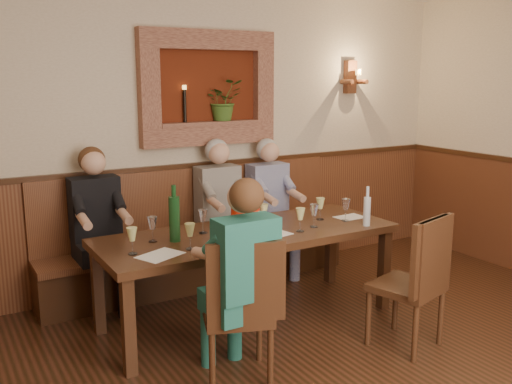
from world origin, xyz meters
TOP-DOWN VIEW (x-y plane):
  - room_shell at (0.00, 0.00)m, footprint 6.04×6.04m
  - wainscoting at (0.00, -0.00)m, footprint 6.02×6.02m
  - wall_niche at (0.24, 2.94)m, footprint 1.36×0.30m
  - wall_sconce at (1.90, 2.93)m, footprint 0.25×0.20m
  - dining_table at (0.00, 1.85)m, footprint 2.40×0.90m
  - bench at (0.00, 2.79)m, footprint 3.00×0.45m
  - chair_near_left at (-0.52, 1.09)m, footprint 0.55×0.55m
  - chair_near_right at (0.78, 0.86)m, footprint 0.55×0.55m
  - person_bench_left at (-0.97, 2.69)m, footprint 0.40×0.50m
  - person_bench_mid at (0.19, 2.69)m, footprint 0.41×0.50m
  - person_bench_right at (0.75, 2.69)m, footprint 0.39×0.48m
  - person_chair_front at (-0.51, 1.07)m, footprint 0.39×0.48m
  - spittoon_bucket at (-0.05, 1.81)m, footprint 0.24×0.24m
  - wine_bottle_green_a at (-0.00, 1.92)m, footprint 0.09×0.09m
  - wine_bottle_green_b at (-0.61, 1.89)m, footprint 0.11×0.11m
  - water_bottle at (0.93, 1.51)m, footprint 0.06×0.06m
  - tasting_sheet_a at (-0.83, 1.62)m, footprint 0.36×0.32m
  - tasting_sheet_b at (0.10, 1.68)m, footprint 0.34×0.27m
  - tasting_sheet_c at (0.99, 1.80)m, footprint 0.26×0.19m
  - tasting_sheet_d at (-0.42, 1.57)m, footprint 0.31×0.27m
  - wine_glass_0 at (-0.99, 1.74)m, footprint 0.08×0.08m
  - wine_glass_1 at (-0.76, 1.96)m, footprint 0.08×0.08m
  - wine_glass_2 at (-0.59, 1.64)m, footprint 0.08×0.08m
  - wine_glass_3 at (-0.34, 1.98)m, footprint 0.08×0.08m
  - wine_glass_4 at (-0.00, 1.75)m, footprint 0.08×0.08m
  - wine_glass_5 at (0.17, 1.90)m, footprint 0.08×0.08m
  - wine_glass_6 at (0.53, 1.69)m, footprint 0.08×0.08m
  - wine_glass_7 at (0.72, 1.86)m, footprint 0.08×0.08m
  - wine_glass_8 at (0.88, 1.72)m, footprint 0.08×0.08m
  - wine_glass_9 at (-0.23, 1.61)m, footprint 0.08×0.08m
  - wine_glass_10 at (0.35, 1.64)m, footprint 0.08×0.08m

SIDE VIEW (x-z plane):
  - chair_near_left at x=-0.52m, z-range -0.21..0.77m
  - chair_near_right at x=0.78m, z-range -0.21..0.79m
  - bench at x=0.00m, z-range -0.23..0.88m
  - person_bench_right at x=0.75m, z-range -0.12..1.24m
  - person_chair_front at x=-0.51m, z-range -0.12..1.24m
  - person_bench_left at x=-0.97m, z-range -0.12..1.27m
  - person_bench_mid at x=0.19m, z-range -0.12..1.27m
  - wainscoting at x=0.00m, z-range 0.01..1.16m
  - dining_table at x=0.00m, z-range 0.30..1.05m
  - tasting_sheet_a at x=-0.83m, z-range 0.75..0.75m
  - tasting_sheet_b at x=0.10m, z-range 0.75..0.75m
  - tasting_sheet_c at x=0.99m, z-range 0.75..0.75m
  - tasting_sheet_d at x=-0.42m, z-range 0.75..0.75m
  - wine_glass_0 at x=-0.99m, z-range 0.75..0.94m
  - wine_glass_1 at x=-0.76m, z-range 0.75..0.94m
  - wine_glass_2 at x=-0.59m, z-range 0.75..0.94m
  - wine_glass_3 at x=-0.34m, z-range 0.75..0.94m
  - wine_glass_4 at x=0.00m, z-range 0.75..0.94m
  - wine_glass_5 at x=0.17m, z-range 0.75..0.94m
  - wine_glass_6 at x=0.53m, z-range 0.75..0.94m
  - wine_glass_7 at x=0.72m, z-range 0.75..0.94m
  - wine_glass_8 at x=0.88m, z-range 0.75..0.94m
  - wine_glass_9 at x=-0.23m, z-range 0.75..0.94m
  - wine_glass_10 at x=0.35m, z-range 0.75..0.94m
  - spittoon_bucket at x=-0.05m, z-range 0.75..1.01m
  - water_bottle at x=0.93m, z-range 0.72..1.05m
  - wine_bottle_green_a at x=0.00m, z-range 0.71..1.12m
  - wine_bottle_green_b at x=-0.61m, z-range 0.71..1.14m
  - wall_niche at x=0.24m, z-range 1.28..2.34m
  - room_shell at x=0.00m, z-range 0.48..3.30m
  - wall_sconce at x=1.90m, z-range 1.77..2.12m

